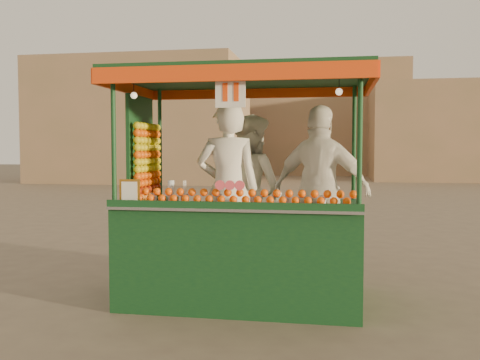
% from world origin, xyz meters
% --- Properties ---
extents(ground, '(90.00, 90.00, 0.00)m').
position_xyz_m(ground, '(0.00, 0.00, 0.00)').
color(ground, brown).
rests_on(ground, ground).
extents(building_left, '(10.00, 6.00, 6.00)m').
position_xyz_m(building_left, '(-9.00, 20.00, 3.00)').
color(building_left, '#956E54').
rests_on(building_left, ground).
extents(building_right, '(9.00, 6.00, 5.00)m').
position_xyz_m(building_right, '(7.00, 24.00, 2.50)').
color(building_right, '#956E54').
rests_on(building_right, ground).
extents(building_center, '(14.00, 7.00, 7.00)m').
position_xyz_m(building_center, '(-2.00, 30.00, 3.50)').
color(building_center, '#956E54').
rests_on(building_center, ground).
extents(juice_cart, '(2.72, 1.76, 2.47)m').
position_xyz_m(juice_cart, '(-0.49, -0.29, 0.80)').
color(juice_cart, '#0E351B').
rests_on(juice_cart, ground).
extents(vendor_left, '(0.76, 0.58, 1.86)m').
position_xyz_m(vendor_left, '(-0.59, -0.21, 1.22)').
color(vendor_left, silver).
rests_on(vendor_left, ground).
extents(vendor_middle, '(1.08, 1.07, 1.76)m').
position_xyz_m(vendor_middle, '(-0.41, 0.24, 1.17)').
color(vendor_middle, white).
rests_on(vendor_middle, ground).
extents(vendor_right, '(1.16, 0.75, 1.84)m').
position_xyz_m(vendor_right, '(0.41, -0.12, 1.21)').
color(vendor_right, white).
rests_on(vendor_right, ground).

